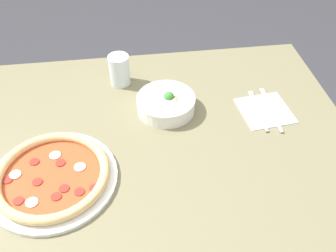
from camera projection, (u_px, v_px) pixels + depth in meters
name	position (u px, v px, depth m)	size (l,w,h in m)	color
dining_table	(128.00, 167.00, 1.15)	(1.37, 0.93, 0.77)	#706B4C
pizza	(52.00, 176.00, 0.98)	(0.34, 0.34, 0.04)	white
bowl	(166.00, 103.00, 1.18)	(0.19, 0.19, 0.07)	white
napkin	(265.00, 111.00, 1.19)	(0.17, 0.17, 0.00)	white
fork	(258.00, 111.00, 1.19)	(0.02, 0.19, 0.00)	silver
knife	(272.00, 111.00, 1.19)	(0.02, 0.21, 0.01)	silver
glass	(118.00, 70.00, 1.26)	(0.07, 0.07, 0.11)	silver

